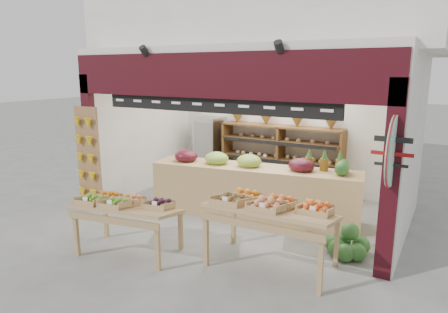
% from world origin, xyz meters
% --- Properties ---
extents(ground, '(60.00, 60.00, 0.00)m').
position_xyz_m(ground, '(0.00, 0.00, 0.00)').
color(ground, slate).
rests_on(ground, ground).
extents(shop_structure, '(6.36, 5.12, 5.40)m').
position_xyz_m(shop_structure, '(0.00, 1.61, 3.92)').
color(shop_structure, white).
rests_on(shop_structure, ground).
extents(banana_board, '(0.60, 0.15, 1.80)m').
position_xyz_m(banana_board, '(-2.73, -1.17, 1.12)').
color(banana_board, olive).
rests_on(banana_board, ground).
extents(gift_sign, '(0.04, 0.93, 0.92)m').
position_xyz_m(gift_sign, '(2.75, -1.15, 1.75)').
color(gift_sign, '#B1DEC1').
rests_on(gift_sign, ground).
extents(back_shelving, '(2.84, 0.47, 1.77)m').
position_xyz_m(back_shelving, '(0.02, 1.95, 1.07)').
color(back_shelving, brown).
rests_on(back_shelving, ground).
extents(refrigerator, '(0.65, 0.65, 1.60)m').
position_xyz_m(refrigerator, '(-1.84, 1.89, 0.80)').
color(refrigerator, '#ACAEB2').
rests_on(refrigerator, ground).
extents(cardboard_stack, '(1.07, 0.85, 0.71)m').
position_xyz_m(cardboard_stack, '(-1.57, 1.02, 0.26)').
color(cardboard_stack, silver).
rests_on(cardboard_stack, ground).
extents(mid_counter, '(3.95, 1.42, 1.20)m').
position_xyz_m(mid_counter, '(0.23, 0.12, 0.53)').
color(mid_counter, tan).
rests_on(mid_counter, ground).
extents(display_table_left, '(1.61, 1.09, 0.96)m').
position_xyz_m(display_table_left, '(-0.82, -2.20, 0.74)').
color(display_table_left, tan).
rests_on(display_table_left, ground).
extents(display_table_right, '(1.78, 1.03, 1.10)m').
position_xyz_m(display_table_right, '(1.25, -1.49, 0.86)').
color(display_table_right, tan).
rests_on(display_table_right, ground).
extents(watermelon_pile, '(0.65, 0.65, 0.51)m').
position_xyz_m(watermelon_pile, '(2.17, -0.65, 0.17)').
color(watermelon_pile, '#184A1B').
rests_on(watermelon_pile, ground).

